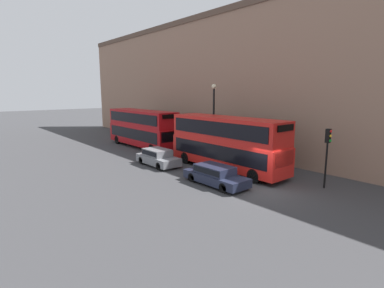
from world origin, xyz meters
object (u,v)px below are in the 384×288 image
at_px(car_dark_sedan, 215,174).
at_px(car_hatchback, 158,157).
at_px(traffic_light, 328,146).
at_px(bus_second_in_queue, 142,127).
at_px(bus_leading, 226,141).

bearing_deg(car_dark_sedan, car_hatchback, 90.00).
bearing_deg(traffic_light, bus_second_in_queue, 94.35).
distance_m(car_hatchback, traffic_light, 13.25).
xyz_separation_m(car_hatchback, traffic_light, (4.95, -12.12, 2.06)).
distance_m(bus_second_in_queue, car_hatchback, 9.10).
relative_size(bus_second_in_queue, traffic_light, 2.81).
height_order(bus_second_in_queue, car_dark_sedan, bus_second_in_queue).
distance_m(bus_second_in_queue, traffic_light, 20.48).
bearing_deg(traffic_light, car_dark_sedan, 134.02).
xyz_separation_m(car_dark_sedan, car_hatchback, (0.00, 6.99, 0.04)).
bearing_deg(car_hatchback, car_dark_sedan, -90.00).
bearing_deg(bus_second_in_queue, car_hatchback, -112.29).
relative_size(bus_second_in_queue, car_dark_sedan, 2.30).
relative_size(bus_leading, traffic_light, 2.74).
bearing_deg(bus_second_in_queue, traffic_light, -85.65).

